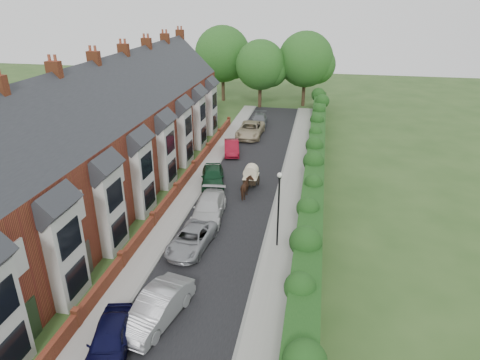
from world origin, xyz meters
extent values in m
plane|color=#2D4C1E|center=(0.00, 0.00, 0.00)|extent=(140.00, 140.00, 0.00)
cube|color=black|center=(-0.50, 11.00, 0.01)|extent=(6.00, 58.00, 0.02)
cube|color=#9B9992|center=(3.60, 11.00, 0.06)|extent=(2.20, 58.00, 0.12)
cube|color=#9B9992|center=(-4.35, 11.00, 0.06)|extent=(1.70, 58.00, 0.12)
cube|color=gray|center=(2.55, 11.00, 0.07)|extent=(0.18, 58.00, 0.13)
cube|color=gray|center=(-3.55, 11.00, 0.07)|extent=(0.18, 58.00, 0.13)
cube|color=#123B13|center=(5.40, 11.00, 1.25)|extent=(1.50, 58.00, 2.50)
cube|color=brown|center=(-11.00, 10.00, 3.25)|extent=(8.00, 40.00, 6.50)
cube|color=#27292E|center=(-11.00, 10.00, 6.50)|extent=(8.00, 40.20, 8.00)
cube|color=black|center=(-6.28, -8.10, 1.40)|extent=(0.06, 1.80, 1.60)
cube|color=black|center=(-6.28, -8.10, 3.80)|extent=(0.06, 1.80, 1.60)
cube|color=#3F2D2D|center=(-6.96, -6.00, 1.05)|extent=(0.08, 0.90, 2.10)
cube|color=silver|center=(-6.95, -6.10, 4.40)|extent=(0.12, 1.20, 1.60)
cube|color=silver|center=(-6.65, -3.10, 2.60)|extent=(0.70, 2.40, 5.20)
cube|color=black|center=(-6.28, -3.10, 1.40)|extent=(0.06, 1.80, 1.60)
cube|color=black|center=(-6.28, -3.10, 3.80)|extent=(0.06, 1.80, 1.60)
cube|color=#27292E|center=(-6.80, -3.10, 5.60)|extent=(1.70, 2.60, 1.70)
cube|color=#3F2D2D|center=(-6.96, -1.00, 1.05)|extent=(0.08, 0.90, 2.10)
cube|color=silver|center=(-6.95, -1.10, 4.40)|extent=(0.12, 1.20, 1.60)
cube|color=silver|center=(-6.65, 1.90, 2.60)|extent=(0.70, 2.40, 5.20)
cube|color=black|center=(-6.28, 1.90, 1.40)|extent=(0.06, 1.80, 1.60)
cube|color=black|center=(-6.28, 1.90, 3.80)|extent=(0.06, 1.80, 1.60)
cube|color=#27292E|center=(-6.80, 1.90, 5.60)|extent=(1.70, 2.60, 1.70)
cube|color=#3F2D2D|center=(-6.96, 4.00, 1.05)|extent=(0.08, 0.90, 2.10)
cube|color=silver|center=(-6.95, 3.90, 4.40)|extent=(0.12, 1.20, 1.60)
cube|color=silver|center=(-6.65, 6.90, 2.60)|extent=(0.70, 2.40, 5.20)
cube|color=black|center=(-6.28, 6.90, 1.40)|extent=(0.06, 1.80, 1.60)
cube|color=black|center=(-6.28, 6.90, 3.80)|extent=(0.06, 1.80, 1.60)
cube|color=#27292E|center=(-6.80, 6.90, 5.60)|extent=(1.70, 2.60, 1.70)
cube|color=#3F2D2D|center=(-6.96, 9.00, 1.05)|extent=(0.08, 0.90, 2.10)
cube|color=silver|center=(-6.95, 8.90, 4.40)|extent=(0.12, 1.20, 1.60)
cube|color=silver|center=(-6.65, 11.90, 2.60)|extent=(0.70, 2.40, 5.20)
cube|color=black|center=(-6.28, 11.90, 1.40)|extent=(0.06, 1.80, 1.60)
cube|color=black|center=(-6.28, 11.90, 3.80)|extent=(0.06, 1.80, 1.60)
cube|color=#27292E|center=(-6.80, 11.90, 5.60)|extent=(1.70, 2.60, 1.70)
cube|color=#3F2D2D|center=(-6.96, 14.00, 1.05)|extent=(0.08, 0.90, 2.10)
cube|color=silver|center=(-6.95, 13.90, 4.40)|extent=(0.12, 1.20, 1.60)
cube|color=silver|center=(-6.65, 16.90, 2.60)|extent=(0.70, 2.40, 5.20)
cube|color=black|center=(-6.28, 16.90, 1.40)|extent=(0.06, 1.80, 1.60)
cube|color=black|center=(-6.28, 16.90, 3.80)|extent=(0.06, 1.80, 1.60)
cube|color=#27292E|center=(-6.80, 16.90, 5.60)|extent=(1.70, 2.60, 1.70)
cube|color=#3F2D2D|center=(-6.96, 19.00, 1.05)|extent=(0.08, 0.90, 2.10)
cube|color=silver|center=(-6.95, 18.90, 4.40)|extent=(0.12, 1.20, 1.60)
cube|color=silver|center=(-6.65, 21.90, 2.60)|extent=(0.70, 2.40, 5.20)
cube|color=black|center=(-6.28, 21.90, 1.40)|extent=(0.06, 1.80, 1.60)
cube|color=black|center=(-6.28, 21.90, 3.80)|extent=(0.06, 1.80, 1.60)
cube|color=#27292E|center=(-6.80, 21.90, 5.60)|extent=(1.70, 2.60, 1.70)
cube|color=#3F2D2D|center=(-6.96, 24.00, 1.05)|extent=(0.08, 0.90, 2.10)
cube|color=silver|center=(-6.95, 23.90, 4.40)|extent=(0.12, 1.20, 1.60)
cube|color=silver|center=(-6.65, 26.90, 2.60)|extent=(0.70, 2.40, 5.20)
cube|color=black|center=(-6.28, 26.90, 1.40)|extent=(0.06, 1.80, 1.60)
cube|color=black|center=(-6.28, 26.90, 3.80)|extent=(0.06, 1.80, 1.60)
cube|color=#27292E|center=(-6.80, 26.90, 5.60)|extent=(1.70, 2.60, 1.70)
cube|color=#3F2D2D|center=(-6.96, 29.00, 1.05)|extent=(0.08, 0.90, 2.10)
cube|color=silver|center=(-6.95, 28.90, 4.40)|extent=(0.12, 1.20, 1.60)
cube|color=brown|center=(-11.00, 5.00, 10.30)|extent=(0.90, 0.50, 1.60)
cylinder|color=brown|center=(-11.20, 5.00, 11.25)|extent=(0.20, 0.20, 0.50)
cylinder|color=brown|center=(-10.80, 5.00, 11.25)|extent=(0.20, 0.20, 0.50)
cube|color=brown|center=(-11.00, 10.00, 10.30)|extent=(0.90, 0.50, 1.60)
cylinder|color=brown|center=(-11.20, 10.00, 11.25)|extent=(0.20, 0.20, 0.50)
cylinder|color=brown|center=(-10.80, 10.00, 11.25)|extent=(0.20, 0.20, 0.50)
cube|color=brown|center=(-11.00, 15.00, 10.30)|extent=(0.90, 0.50, 1.60)
cylinder|color=brown|center=(-11.20, 15.00, 11.25)|extent=(0.20, 0.20, 0.50)
cylinder|color=brown|center=(-10.80, 15.00, 11.25)|extent=(0.20, 0.20, 0.50)
cube|color=brown|center=(-11.00, 20.00, 10.30)|extent=(0.90, 0.50, 1.60)
cylinder|color=brown|center=(-11.20, 20.00, 11.25)|extent=(0.20, 0.20, 0.50)
cylinder|color=brown|center=(-10.80, 20.00, 11.25)|extent=(0.20, 0.20, 0.50)
cube|color=brown|center=(-11.00, 25.00, 10.30)|extent=(0.90, 0.50, 1.60)
cylinder|color=brown|center=(-11.20, 25.00, 11.25)|extent=(0.20, 0.20, 0.50)
cylinder|color=brown|center=(-10.80, 25.00, 11.25)|extent=(0.20, 0.20, 0.50)
cube|color=brown|center=(-11.00, 30.00, 10.30)|extent=(0.90, 0.50, 1.60)
cylinder|color=brown|center=(-11.20, 30.00, 11.25)|extent=(0.20, 0.20, 0.50)
cylinder|color=brown|center=(-10.80, 30.00, 11.25)|extent=(0.20, 0.20, 0.50)
cube|color=brown|center=(-5.35, -7.50, 0.45)|extent=(0.30, 4.70, 0.90)
cube|color=brown|center=(-5.35, -2.50, 0.45)|extent=(0.30, 4.70, 0.90)
cube|color=brown|center=(-5.35, 2.50, 0.45)|extent=(0.30, 4.70, 0.90)
cube|color=brown|center=(-5.35, 7.50, 0.45)|extent=(0.30, 4.70, 0.90)
cube|color=brown|center=(-5.35, 12.50, 0.45)|extent=(0.30, 4.70, 0.90)
cube|color=brown|center=(-5.35, 17.50, 0.45)|extent=(0.30, 4.70, 0.90)
cube|color=brown|center=(-5.35, 22.50, 0.45)|extent=(0.30, 4.70, 0.90)
cube|color=brown|center=(-5.35, 27.50, 0.45)|extent=(0.30, 4.70, 0.90)
cube|color=brown|center=(-5.35, -5.00, 0.55)|extent=(0.35, 0.35, 1.10)
cube|color=brown|center=(-5.35, 0.00, 0.55)|extent=(0.35, 0.35, 1.10)
cube|color=brown|center=(-5.35, 5.00, 0.55)|extent=(0.35, 0.35, 1.10)
cube|color=brown|center=(-5.35, 10.00, 0.55)|extent=(0.35, 0.35, 1.10)
cube|color=brown|center=(-5.35, 15.00, 0.55)|extent=(0.35, 0.35, 1.10)
cube|color=brown|center=(-5.35, 20.00, 0.55)|extent=(0.35, 0.35, 1.10)
cube|color=brown|center=(-5.35, 25.00, 0.55)|extent=(0.35, 0.35, 1.10)
cube|color=brown|center=(-5.35, 30.00, 0.55)|extent=(0.35, 0.35, 1.10)
cylinder|color=black|center=(3.40, 4.00, 2.40)|extent=(0.12, 0.12, 4.80)
cylinder|color=black|center=(3.40, 4.00, 4.85)|extent=(0.20, 0.20, 0.10)
sphere|color=silver|center=(3.40, 4.00, 5.00)|extent=(0.32, 0.32, 0.32)
cylinder|color=#332316|center=(-3.00, 40.00, 2.38)|extent=(0.50, 0.50, 4.75)
sphere|color=#1C4918|center=(-3.00, 40.00, 5.89)|extent=(6.80, 6.80, 6.80)
sphere|color=#1C4918|center=(-1.64, 40.30, 5.23)|extent=(4.76, 4.76, 4.76)
cylinder|color=#332316|center=(3.00, 42.00, 2.62)|extent=(0.50, 0.50, 5.25)
sphere|color=#1C4918|center=(3.00, 42.00, 6.51)|extent=(7.60, 7.60, 7.60)
sphere|color=#1C4918|center=(4.52, 42.30, 5.78)|extent=(5.32, 5.32, 5.32)
cylinder|color=#332316|center=(-9.00, 43.00, 2.75)|extent=(0.50, 0.50, 5.50)
sphere|color=#1C4918|center=(-9.00, 43.00, 6.82)|extent=(8.00, 8.00, 8.00)
sphere|color=#1C4918|center=(-7.40, 43.30, 6.05)|extent=(5.60, 5.60, 5.60)
imported|color=black|center=(-3.00, -6.20, 0.74)|extent=(2.66, 4.62, 1.48)
imported|color=#A0A0A5|center=(-1.68, -3.83, 0.79)|extent=(2.69, 5.06, 1.58)
imported|color=#94969B|center=(-1.94, 2.81, 0.65)|extent=(2.61, 4.85, 1.29)
imported|color=silver|center=(-1.87, 7.00, 0.75)|extent=(2.54, 5.35, 1.51)
imported|color=#11381E|center=(-3.00, 12.60, 0.79)|extent=(2.92, 4.96, 1.58)
imported|color=maroon|center=(-3.00, 20.39, 0.68)|extent=(2.32, 4.31, 1.35)
imported|color=tan|center=(-2.08, 26.32, 0.80)|extent=(2.73, 5.78, 1.60)
imported|color=slate|center=(-1.76, 31.10, 0.66)|extent=(2.19, 4.68, 1.32)
imported|color=#452819|center=(0.24, 10.77, 0.80)|extent=(0.86, 1.89, 1.60)
cube|color=black|center=(0.24, 12.79, 0.75)|extent=(1.06, 1.77, 0.44)
cylinder|color=beige|center=(0.24, 12.79, 1.37)|extent=(1.15, 1.11, 1.15)
cube|color=beige|center=(0.24, 12.79, 0.98)|extent=(1.17, 1.82, 0.04)
cylinder|color=black|center=(-0.34, 13.32, 0.40)|extent=(0.07, 0.80, 0.80)
cylinder|color=black|center=(0.81, 13.32, 0.40)|extent=(0.07, 0.80, 0.80)
cylinder|color=black|center=(-0.07, 11.81, 0.80)|extent=(0.06, 1.60, 0.06)
cylinder|color=black|center=(0.55, 11.81, 0.80)|extent=(0.06, 1.60, 0.06)
camera|label=1|loc=(5.45, -19.47, 14.98)|focal=32.00mm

